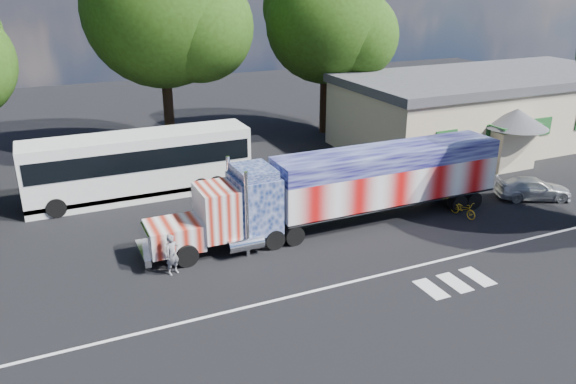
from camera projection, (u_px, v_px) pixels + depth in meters
name	position (u px, v px, depth m)	size (l,w,h in m)	color
ground	(315.00, 252.00, 25.59)	(100.00, 100.00, 0.00)	black
lane_markings	(394.00, 283.00, 23.04)	(30.00, 2.67, 0.01)	silver
semi_truck	(348.00, 186.00, 27.77)	(18.79, 2.97, 4.01)	black
coach_bus	(140.00, 164.00, 31.57)	(12.44, 2.90, 3.62)	silver
hall_building	(489.00, 109.00, 41.55)	(22.40, 12.80, 5.20)	beige
parked_car	(533.00, 189.00, 31.59)	(1.68, 4.13, 1.20)	silver
woman	(172.00, 254.00, 23.44)	(0.66, 0.43, 1.80)	slate
bicycle	(463.00, 209.00, 29.28)	(0.56, 1.59, 0.84)	gold
tree_ne_a	(328.00, 23.00, 42.52)	(9.70, 9.24, 13.17)	black
tree_n_mid	(164.00, 10.00, 36.98)	(10.87, 10.35, 14.96)	black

